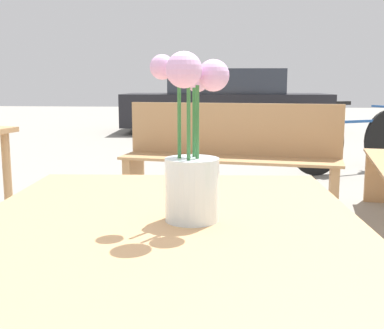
{
  "coord_description": "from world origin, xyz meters",
  "views": [
    {
      "loc": [
        0.14,
        -0.88,
        1.0
      ],
      "look_at": [
        0.05,
        0.01,
        0.84
      ],
      "focal_mm": 45.0,
      "sensor_mm": 36.0,
      "label": 1
    }
  ],
  "objects_px": {
    "bench_near": "(231,155)",
    "bicycle": "(354,140)",
    "flower_vase": "(192,164)",
    "table_front": "(166,273)",
    "parked_car": "(225,102)"
  },
  "relations": [
    {
      "from": "flower_vase",
      "to": "bench_near",
      "type": "xyz_separation_m",
      "value": [
        0.03,
        2.74,
        -0.38
      ]
    },
    {
      "from": "table_front",
      "to": "flower_vase",
      "type": "distance_m",
      "value": 0.22
    },
    {
      "from": "bicycle",
      "to": "parked_car",
      "type": "height_order",
      "value": "parked_car"
    },
    {
      "from": "table_front",
      "to": "flower_vase",
      "type": "bearing_deg",
      "value": 11.17
    },
    {
      "from": "bench_near",
      "to": "bicycle",
      "type": "height_order",
      "value": "bench_near"
    },
    {
      "from": "flower_vase",
      "to": "bench_near",
      "type": "bearing_deg",
      "value": 89.33
    },
    {
      "from": "table_front",
      "to": "bench_near",
      "type": "height_order",
      "value": "bench_near"
    },
    {
      "from": "table_front",
      "to": "flower_vase",
      "type": "relative_size",
      "value": 3.17
    },
    {
      "from": "bench_near",
      "to": "bicycle",
      "type": "relative_size",
      "value": 1.11
    },
    {
      "from": "bench_near",
      "to": "bicycle",
      "type": "bearing_deg",
      "value": 54.67
    },
    {
      "from": "flower_vase",
      "to": "bicycle",
      "type": "bearing_deg",
      "value": 73.31
    },
    {
      "from": "bicycle",
      "to": "parked_car",
      "type": "bearing_deg",
      "value": 109.37
    },
    {
      "from": "bicycle",
      "to": "flower_vase",
      "type": "bearing_deg",
      "value": -106.69
    },
    {
      "from": "bench_near",
      "to": "parked_car",
      "type": "xyz_separation_m",
      "value": [
        -0.22,
        6.46,
        0.15
      ]
    },
    {
      "from": "table_front",
      "to": "parked_car",
      "type": "distance_m",
      "value": 9.21
    }
  ]
}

